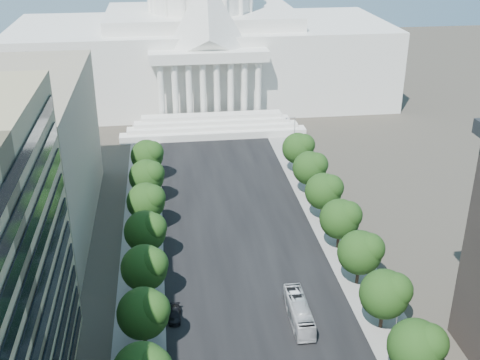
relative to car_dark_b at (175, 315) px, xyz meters
name	(u,v)px	position (x,y,z in m)	size (l,w,h in m)	color
road_asphalt	(240,238)	(13.50, 23.71, -0.68)	(30.00, 260.00, 0.01)	black
sidewalk_left	(142,244)	(-5.50, 23.71, -0.68)	(8.00, 260.00, 0.02)	gray
sidewalk_right	(334,232)	(32.50, 23.71, -0.68)	(8.00, 260.00, 0.02)	gray
capitol	(202,38)	(13.50, 118.60, 19.32)	(120.00, 56.00, 73.00)	white
tree_l_e	(145,312)	(-4.16, -6.48, 5.77)	(7.79, 7.60, 9.97)	#33261C
tree_l_f	(146,267)	(-4.16, 5.52, 5.77)	(7.79, 7.60, 9.97)	#33261C
tree_l_g	(147,230)	(-4.16, 17.52, 5.77)	(7.79, 7.60, 9.97)	#33261C
tree_l_h	(147,201)	(-4.16, 29.52, 5.77)	(7.79, 7.60, 9.97)	#33261C
tree_l_i	(148,176)	(-4.16, 41.52, 5.77)	(7.79, 7.60, 9.97)	#33261C
tree_l_j	(148,155)	(-4.16, 53.52, 5.77)	(7.79, 7.60, 9.97)	#33261C
tree_r_d	(419,346)	(31.84, -18.48, 5.77)	(7.79, 7.60, 9.97)	#33261C
tree_r_e	(387,293)	(31.84, -6.48, 5.77)	(7.79, 7.60, 9.97)	#33261C
tree_r_f	(362,251)	(31.84, 5.52, 5.77)	(7.79, 7.60, 9.97)	#33261C
tree_r_g	(342,218)	(31.84, 17.52, 5.77)	(7.79, 7.60, 9.97)	#33261C
tree_r_h	(325,190)	(31.84, 29.52, 5.77)	(7.79, 7.60, 9.97)	#33261C
tree_r_i	(311,167)	(31.84, 41.52, 5.77)	(7.79, 7.60, 9.97)	#33261C
tree_r_j	(299,148)	(31.84, 53.52, 5.77)	(7.79, 7.60, 9.97)	#33261C
streetlight_c	(396,295)	(33.40, -6.29, 5.14)	(2.61, 0.44, 9.00)	gray
streetlight_d	(348,217)	(33.40, 18.71, 5.14)	(2.61, 0.44, 9.00)	gray
streetlight_e	(316,166)	(33.40, 43.71, 5.14)	(2.61, 0.44, 9.00)	gray
streetlight_f	(292,128)	(33.40, 68.71, 5.14)	(2.61, 0.44, 9.00)	gray
car_dark_b	(175,315)	(0.00, 0.00, 0.00)	(1.92, 4.72, 1.37)	black
city_bus	(299,312)	(19.27, -3.03, 0.99)	(2.82, 12.04, 3.35)	silver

